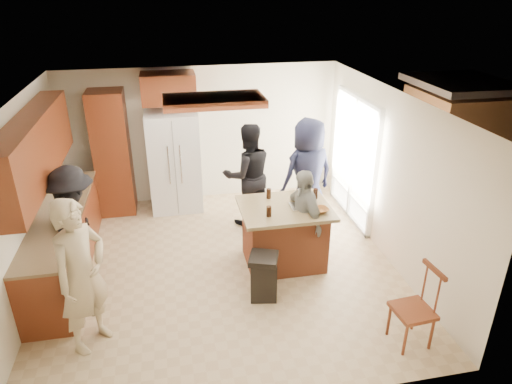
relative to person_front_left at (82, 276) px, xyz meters
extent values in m
plane|color=tan|center=(1.66, 1.23, -0.93)|extent=(5.00, 5.00, 0.00)
plane|color=white|center=(1.66, 1.23, 1.57)|extent=(5.00, 5.00, 0.00)
plane|color=beige|center=(1.66, 3.73, 0.32)|extent=(5.00, 0.00, 5.00)
plane|color=beige|center=(1.66, -1.27, 0.32)|extent=(5.00, 0.00, 5.00)
plane|color=beige|center=(-0.84, 1.23, 0.32)|extent=(0.00, 5.00, 5.00)
plane|color=beige|center=(4.16, 1.23, 0.32)|extent=(0.00, 5.00, 5.00)
cube|color=white|center=(4.14, 2.43, 0.12)|extent=(0.02, 1.60, 2.10)
cube|color=white|center=(4.12, 2.43, 0.12)|extent=(0.08, 1.72, 2.10)
cube|color=maroon|center=(1.66, 1.43, 1.51)|extent=(1.30, 0.70, 0.10)
cube|color=white|center=(1.66, 1.43, 1.45)|extent=(1.10, 0.50, 0.02)
cube|color=olive|center=(5.66, 2.43, -0.98)|extent=(3.00, 3.00, 0.10)
cube|color=#593319|center=(6.36, 3.03, 0.07)|extent=(1.40, 1.60, 2.00)
imported|color=tan|center=(0.00, 0.00, 0.00)|extent=(0.81, 0.84, 1.85)
imported|color=black|center=(2.30, 2.52, -0.04)|extent=(0.92, 0.64, 1.78)
imported|color=black|center=(3.25, 2.21, 0.02)|extent=(1.05, 0.82, 1.89)
imported|color=gray|center=(2.83, 1.09, -0.17)|extent=(0.65, 0.97, 1.51)
imported|color=black|center=(-0.27, 1.32, -0.08)|extent=(0.53, 1.11, 1.70)
cube|color=maroon|center=(-0.54, 1.63, -0.49)|extent=(0.60, 3.00, 0.88)
cube|color=#846B4C|center=(-0.54, 1.63, -0.03)|extent=(0.64, 3.00, 0.04)
cube|color=maroon|center=(-0.66, 1.63, 0.95)|extent=(0.35, 3.00, 0.85)
cube|color=maroon|center=(0.06, 3.43, 0.17)|extent=(0.60, 0.60, 2.20)
cube|color=maroon|center=(1.11, 3.43, 1.27)|extent=(0.90, 0.60, 0.50)
cube|color=white|center=(1.11, 3.35, -0.03)|extent=(0.90, 0.72, 1.80)
cube|color=gray|center=(1.11, 2.98, -0.03)|extent=(0.01, 0.01, 1.71)
cylinder|color=silver|center=(1.01, 2.96, 0.06)|extent=(0.02, 0.02, 0.70)
cylinder|color=silver|center=(1.21, 2.96, 0.06)|extent=(0.02, 0.02, 0.70)
cube|color=brown|center=(2.59, 1.18, -0.49)|extent=(1.10, 0.85, 0.88)
cube|color=#8A7650|center=(2.59, 1.18, -0.02)|extent=(1.28, 1.03, 0.05)
cube|color=silver|center=(2.84, 1.13, 0.01)|extent=(0.36, 0.27, 0.02)
imported|color=brown|center=(3.04, 0.93, 0.03)|extent=(0.25, 0.25, 0.05)
cylinder|color=black|center=(2.30, 0.95, 0.08)|extent=(0.07, 0.07, 0.15)
cylinder|color=black|center=(2.42, 1.50, 0.08)|extent=(0.07, 0.07, 0.15)
cylinder|color=black|center=(3.10, 1.36, 0.08)|extent=(0.07, 0.07, 0.15)
cube|color=black|center=(2.12, 0.45, -0.65)|extent=(0.39, 0.39, 0.55)
cube|color=black|center=(2.12, 0.45, -0.34)|extent=(0.46, 0.46, 0.08)
cube|color=maroon|center=(3.61, -0.71, -0.48)|extent=(0.45, 0.45, 0.05)
cylinder|color=maroon|center=(3.45, -0.90, -0.71)|extent=(0.04, 0.04, 0.44)
cylinder|color=maroon|center=(3.79, -0.87, -0.71)|extent=(0.04, 0.04, 0.44)
cylinder|color=maroon|center=(3.42, -0.56, -0.71)|extent=(0.04, 0.04, 0.44)
cylinder|color=maroon|center=(3.76, -0.53, -0.71)|extent=(0.04, 0.04, 0.44)
cube|color=maroon|center=(3.80, -0.70, 0.04)|extent=(0.07, 0.40, 0.05)
cylinder|color=maroon|center=(3.81, -0.82, -0.21)|extent=(0.03, 0.03, 0.50)
cylinder|color=maroon|center=(3.79, -0.58, -0.21)|extent=(0.03, 0.03, 0.50)
camera|label=1|loc=(1.06, -4.40, 2.94)|focal=32.00mm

